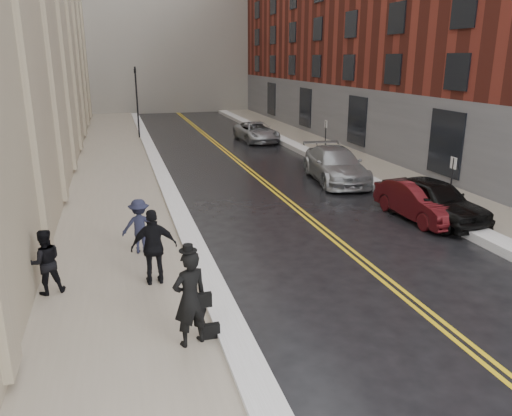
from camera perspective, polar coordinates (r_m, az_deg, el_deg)
ground at (r=10.59m, az=11.46°, el=-16.82°), size 160.00×160.00×0.00m
sidewalk_left at (r=24.44m, az=-15.82°, el=2.60°), size 4.00×64.00×0.15m
sidewalk_right at (r=27.81m, az=13.22°, el=4.47°), size 3.00×64.00×0.15m
lane_stripe_a at (r=25.34m, az=-0.08°, el=3.57°), size 0.12×64.00×0.01m
lane_stripe_b at (r=25.41m, az=0.45°, el=3.60°), size 0.12×64.00×0.01m
snow_ridge_left at (r=24.51m, az=-10.46°, el=3.14°), size 0.70×60.80×0.26m
snow_ridge_right at (r=26.96m, az=9.76°, el=4.45°), size 0.85×60.80×0.30m
building_right at (r=37.82m, az=20.89°, el=20.63°), size 14.00×50.00×18.00m
traffic_signal at (r=37.89m, az=-13.47°, el=12.24°), size 0.18×0.15×5.20m
parking_sign_near at (r=20.40m, az=21.45°, el=3.03°), size 0.06×0.35×2.23m
parking_sign_far at (r=30.63m, az=7.95°, el=8.30°), size 0.06×0.35×2.23m
car_black at (r=19.50m, az=19.57°, el=0.89°), size 2.47×4.82×1.57m
car_maroon at (r=19.51m, az=18.26°, el=0.77°), size 1.62×4.30×1.40m
car_silver_near at (r=24.65m, az=9.06°, el=4.89°), size 2.90×5.77×1.61m
car_silver_far at (r=36.23m, az=0.05°, el=8.69°), size 2.56×5.07×1.37m
pedestrian_main at (r=10.26m, az=-7.56°, el=-10.20°), size 0.87×0.72×2.05m
pedestrian_a at (r=13.40m, az=-22.96°, el=-5.69°), size 0.94×0.81×1.67m
pedestrian_b at (r=15.31m, az=-13.14°, el=-2.02°), size 1.13×0.73×1.66m
pedestrian_c at (r=13.09m, az=-11.57°, el=-4.39°), size 1.18×0.51×2.00m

